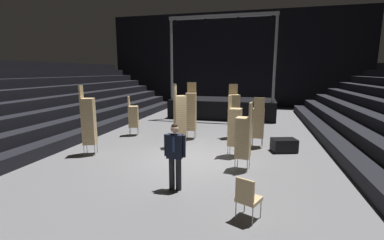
{
  "coord_description": "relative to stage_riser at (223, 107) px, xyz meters",
  "views": [
    {
      "loc": [
        2.31,
        -8.64,
        3.06
      ],
      "look_at": [
        0.12,
        0.05,
        1.4
      ],
      "focal_mm": 24.78,
      "sensor_mm": 36.0,
      "label": 1
    }
  ],
  "objects": [
    {
      "name": "ground_plane",
      "position": [
        0.0,
        -9.03,
        -0.75
      ],
      "size": [
        22.0,
        30.0,
        0.1
      ],
      "primitive_type": "cube",
      "color": "slate"
    },
    {
      "name": "arena_end_wall",
      "position": [
        0.0,
        5.97,
        3.3
      ],
      "size": [
        22.0,
        0.3,
        8.0
      ],
      "primitive_type": "cube",
      "color": "black",
      "rests_on": "ground_plane"
    },
    {
      "name": "bleacher_bank_left",
      "position": [
        -8.0,
        -8.03,
        1.1
      ],
      "size": [
        6.0,
        24.0,
        3.6
      ],
      "rotation": [
        0.0,
        0.0,
        1.57
      ],
      "color": "black",
      "rests_on": "ground_plane"
    },
    {
      "name": "stage_riser",
      "position": [
        0.0,
        0.0,
        0.0
      ],
      "size": [
        6.77,
        3.25,
        6.34
      ],
      "color": "black",
      "rests_on": "ground_plane"
    },
    {
      "name": "man_with_tie",
      "position": [
        0.3,
        -11.48,
        0.31
      ],
      "size": [
        0.57,
        0.24,
        1.77
      ],
      "rotation": [
        0.0,
        0.0,
        3.17
      ],
      "color": "black",
      "rests_on": "ground_plane"
    },
    {
      "name": "chair_stack_front_left",
      "position": [
        -3.48,
        -6.24,
        0.25
      ],
      "size": [
        0.56,
        0.56,
        1.88
      ],
      "rotation": [
        0.0,
        0.0,
        5.04
      ],
      "color": "#B2B5BA",
      "rests_on": "ground_plane"
    },
    {
      "name": "chair_stack_front_right",
      "position": [
        1.24,
        -5.59,
        0.54
      ],
      "size": [
        0.57,
        0.57,
        2.48
      ],
      "rotation": [
        0.0,
        0.0,
        3.53
      ],
      "color": "#B2B5BA",
      "rests_on": "ground_plane"
    },
    {
      "name": "chair_stack_mid_left",
      "position": [
        1.52,
        -8.29,
        0.42
      ],
      "size": [
        0.48,
        0.48,
        2.22
      ],
      "rotation": [
        0.0,
        0.0,
        4.62
      ],
      "color": "#B2B5BA",
      "rests_on": "ground_plane"
    },
    {
      "name": "chair_stack_mid_right",
      "position": [
        1.91,
        -9.59,
        0.37
      ],
      "size": [
        0.49,
        0.49,
        2.14
      ],
      "rotation": [
        0.0,
        0.0,
        1.44
      ],
      "color": "#B2B5BA",
      "rests_on": "ground_plane"
    },
    {
      "name": "chair_stack_mid_centre",
      "position": [
        2.34,
        -6.87,
        0.33
      ],
      "size": [
        0.46,
        0.46,
        2.05
      ],
      "rotation": [
        0.0,
        0.0,
        0.05
      ],
      "color": "#B2B5BA",
      "rests_on": "ground_plane"
    },
    {
      "name": "chair_stack_rear_left",
      "position": [
        -0.63,
        -6.19,
        0.58
      ],
      "size": [
        0.48,
        0.48,
        2.56
      ],
      "rotation": [
        0.0,
        0.0,
        3.23
      ],
      "color": "#B2B5BA",
      "rests_on": "ground_plane"
    },
    {
      "name": "chair_stack_rear_right",
      "position": [
        -0.74,
        -7.59,
        0.58
      ],
      "size": [
        0.6,
        0.6,
        2.56
      ],
      "rotation": [
        0.0,
        0.0,
        5.25
      ],
      "color": "#B2B5BA",
      "rests_on": "ground_plane"
    },
    {
      "name": "chair_stack_rear_centre",
      "position": [
        -3.68,
        -9.38,
        0.58
      ],
      "size": [
        0.57,
        0.57,
        2.56
      ],
      "rotation": [
        0.0,
        0.0,
        5.07
      ],
      "color": "#B2B5BA",
      "rests_on": "ground_plane"
    },
    {
      "name": "equipment_road_case",
      "position": [
        3.34,
        -7.28,
        -0.44
      ],
      "size": [
        1.04,
        0.84,
        0.5
      ],
      "primitive_type": "cube",
      "rotation": [
        0.0,
        0.0,
        0.3
      ],
      "color": "black",
      "rests_on": "ground_plane"
    },
    {
      "name": "loose_chair_near_man",
      "position": [
        2.18,
        -12.49,
        -0.16
      ],
      "size": [
        0.58,
        0.58,
        0.95
      ],
      "rotation": [
        0.0,
        0.0,
        5.85
      ],
      "color": "#B2B5BA",
      "rests_on": "ground_plane"
    }
  ]
}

